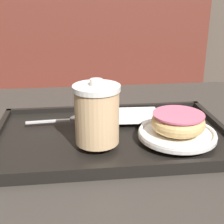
% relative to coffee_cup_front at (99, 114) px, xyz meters
% --- Properties ---
extents(booth_bench, '(1.17, 0.44, 1.00)m').
position_rel_coffee_cup_front_xyz_m(booth_bench, '(0.05, 0.90, -0.49)').
color(booth_bench, brown).
rests_on(booth_bench, ground_plane).
extents(cafe_table, '(0.98, 0.90, 0.72)m').
position_rel_coffee_cup_front_xyz_m(cafe_table, '(-0.00, 0.03, -0.25)').
color(cafe_table, '#38332D').
rests_on(cafe_table, ground_plane).
extents(serving_tray, '(0.50, 0.32, 0.02)m').
position_rel_coffee_cup_front_xyz_m(serving_tray, '(0.03, 0.06, -0.08)').
color(serving_tray, black).
rests_on(serving_tray, cafe_table).
extents(napkin_paper, '(0.13, 0.11, 0.00)m').
position_rel_coffee_cup_front_xyz_m(napkin_paper, '(0.09, 0.13, -0.06)').
color(napkin_paper, white).
rests_on(napkin_paper, serving_tray).
extents(coffee_cup_front, '(0.09, 0.09, 0.13)m').
position_rel_coffee_cup_front_xyz_m(coffee_cup_front, '(0.00, 0.00, 0.00)').
color(coffee_cup_front, '#E0B784').
rests_on(coffee_cup_front, serving_tray).
extents(plate_with_chocolate_donut, '(0.16, 0.16, 0.01)m').
position_rel_coffee_cup_front_xyz_m(plate_with_chocolate_donut, '(0.16, 0.00, -0.05)').
color(plate_with_chocolate_donut, white).
rests_on(plate_with_chocolate_donut, serving_tray).
extents(donut_chocolate_glazed, '(0.11, 0.11, 0.04)m').
position_rel_coffee_cup_front_xyz_m(donut_chocolate_glazed, '(0.16, 0.00, -0.03)').
color(donut_chocolate_glazed, '#DBB270').
rests_on(donut_chocolate_glazed, plate_with_chocolate_donut).
extents(spoon, '(0.14, 0.02, 0.01)m').
position_rel_coffee_cup_front_xyz_m(spoon, '(-0.06, 0.12, -0.05)').
color(spoon, silver).
rests_on(spoon, serving_tray).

